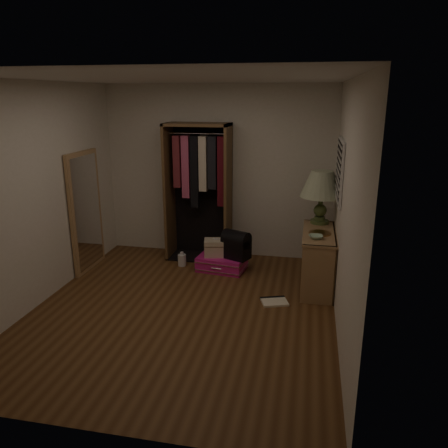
{
  "coord_description": "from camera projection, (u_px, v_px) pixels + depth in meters",
  "views": [
    {
      "loc": [
        1.38,
        -4.46,
        2.44
      ],
      "look_at": [
        0.3,
        0.95,
        0.8
      ],
      "focal_mm": 35.0,
      "sensor_mm": 36.0,
      "label": 1
    }
  ],
  "objects": [
    {
      "name": "ground",
      "position": [
        183.0,
        310.0,
        5.15
      ],
      "size": [
        4.0,
        4.0,
        0.0
      ],
      "primitive_type": "plane",
      "color": "#523117",
      "rests_on": "ground"
    },
    {
      "name": "room_walls",
      "position": [
        187.0,
        184.0,
        4.75
      ],
      "size": [
        3.52,
        4.02,
        2.6
      ],
      "color": "beige",
      "rests_on": "ground"
    },
    {
      "name": "console_bookshelf",
      "position": [
        318.0,
        257.0,
        5.71
      ],
      "size": [
        0.42,
        1.12,
        0.75
      ],
      "color": "#9A724A",
      "rests_on": "ground"
    },
    {
      "name": "open_wardrobe",
      "position": [
        200.0,
        181.0,
        6.52
      ],
      "size": [
        0.95,
        0.5,
        2.05
      ],
      "color": "brown",
      "rests_on": "ground"
    },
    {
      "name": "floor_mirror",
      "position": [
        86.0,
        212.0,
        6.16
      ],
      "size": [
        0.06,
        0.8,
        1.7
      ],
      "color": "#A97F52",
      "rests_on": "ground"
    },
    {
      "name": "pink_suitcase",
      "position": [
        222.0,
        263.0,
        6.32
      ],
      "size": [
        0.74,
        0.57,
        0.21
      ],
      "rotation": [
        0.0,
        0.0,
        -0.13
      ],
      "color": "#CD197B",
      "rests_on": "ground"
    },
    {
      "name": "train_case",
      "position": [
        217.0,
        247.0,
        6.27
      ],
      "size": [
        0.4,
        0.31,
        0.26
      ],
      "rotation": [
        0.0,
        0.0,
        0.2
      ],
      "color": "#C4B595",
      "rests_on": "pink_suitcase"
    },
    {
      "name": "black_bag",
      "position": [
        236.0,
        244.0,
        6.16
      ],
      "size": [
        0.44,
        0.37,
        0.41
      ],
      "rotation": [
        0.0,
        0.0,
        -0.41
      ],
      "color": "black",
      "rests_on": "pink_suitcase"
    },
    {
      "name": "table_lamp",
      "position": [
        322.0,
        185.0,
        5.83
      ],
      "size": [
        0.75,
        0.75,
        0.72
      ],
      "rotation": [
        0.0,
        0.0,
        -0.38
      ],
      "color": "#43562A",
      "rests_on": "console_bookshelf"
    },
    {
      "name": "brass_tray",
      "position": [
        320.0,
        233.0,
        5.51
      ],
      "size": [
        0.35,
        0.35,
        0.02
      ],
      "rotation": [
        0.0,
        0.0,
        -0.35
      ],
      "color": "#AD7B42",
      "rests_on": "console_bookshelf"
    },
    {
      "name": "ceramic_bowl",
      "position": [
        316.0,
        237.0,
        5.33
      ],
      "size": [
        0.2,
        0.2,
        0.04
      ],
      "primitive_type": "imported",
      "rotation": [
        0.0,
        0.0,
        0.15
      ],
      "color": "#A7C8A9",
      "rests_on": "console_bookshelf"
    },
    {
      "name": "white_jug",
      "position": [
        182.0,
        260.0,
        6.46
      ],
      "size": [
        0.16,
        0.16,
        0.21
      ],
      "rotation": [
        0.0,
        0.0,
        -0.37
      ],
      "color": "silver",
      "rests_on": "ground"
    },
    {
      "name": "floor_book",
      "position": [
        274.0,
        301.0,
        5.34
      ],
      "size": [
        0.37,
        0.33,
        0.03
      ],
      "rotation": [
        0.0,
        0.0,
        0.33
      ],
      "color": "#F2E9CC",
      "rests_on": "ground"
    }
  ]
}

